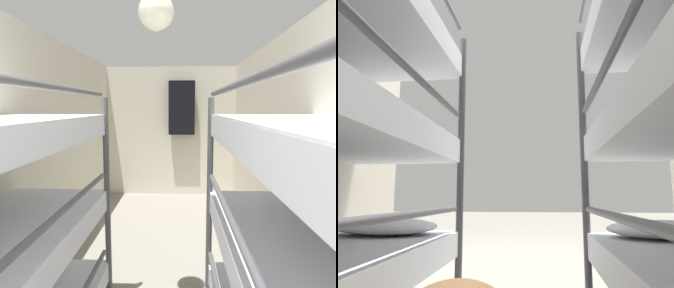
{
  "view_description": "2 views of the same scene",
  "coord_description": "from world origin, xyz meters",
  "views": [
    {
      "loc": [
        0.16,
        0.3,
        1.55
      ],
      "look_at": [
        0.02,
        3.68,
        1.13
      ],
      "focal_mm": 32.0,
      "sensor_mm": 36.0,
      "label": 1
    },
    {
      "loc": [
        -0.14,
        2.58,
        0.58
      ],
      "look_at": [
        0.1,
        0.52,
        0.91
      ],
      "focal_mm": 35.0,
      "sensor_mm": 36.0,
      "label": 2
    }
  ],
  "objects": [
    {
      "name": "bunk_stack_right_near",
      "position": [
        0.74,
        1.44,
        0.87
      ],
      "size": [
        0.75,
        1.92,
        1.65
      ],
      "color": "#4C4C51",
      "rests_on": "ground_plane"
    },
    {
      "name": "wall_back",
      "position": [
        0.0,
        5.53,
        1.12
      ],
      "size": [
        2.33,
        0.06,
        2.23
      ],
      "color": "beige",
      "rests_on": "ground_plane"
    },
    {
      "name": "wall_left",
      "position": [
        -1.13,
        2.75,
        1.12
      ],
      "size": [
        0.06,
        5.62,
        2.23
      ],
      "color": "beige",
      "rests_on": "ground_plane"
    },
    {
      "name": "wall_right",
      "position": [
        1.13,
        2.75,
        1.12
      ],
      "size": [
        0.06,
        5.62,
        2.23
      ],
      "color": "beige",
      "rests_on": "ground_plane"
    },
    {
      "name": "ceiling_light",
      "position": [
        0.0,
        2.35,
        2.17
      ],
      "size": [
        0.24,
        0.24,
        0.24
      ],
      "color": "#F4EFCC"
    },
    {
      "name": "hanging_coat",
      "position": [
        0.19,
        5.38,
        1.53
      ],
      "size": [
        0.44,
        0.12,
        0.9
      ],
      "color": "black"
    }
  ]
}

